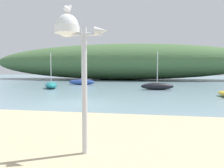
# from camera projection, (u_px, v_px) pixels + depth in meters

# --- Properties ---
(ground_plane) EXTENTS (120.00, 120.00, 0.00)m
(ground_plane) POSITION_uv_depth(u_px,v_px,m) (75.00, 104.00, 13.56)
(ground_plane) COLOR #7A99A8
(distant_hill) EXTENTS (51.87, 13.40, 6.85)m
(distant_hill) POSITION_uv_depth(u_px,v_px,m) (120.00, 62.00, 43.57)
(distant_hill) COLOR #476B3D
(distant_hill) RESTS_ON ground
(mast_structure) EXTENTS (1.20, 0.55, 3.12)m
(mast_structure) POSITION_uv_depth(u_px,v_px,m) (72.00, 38.00, 4.96)
(mast_structure) COLOR silver
(mast_structure) RESTS_ON beach_sand
(seagull_on_radar) EXTENTS (0.17, 0.30, 0.22)m
(seagull_on_radar) POSITION_uv_depth(u_px,v_px,m) (67.00, 8.00, 4.95)
(seagull_on_radar) COLOR orange
(seagull_on_radar) RESTS_ON mast_structure
(sailboat_centre_water) EXTENTS (3.52, 1.10, 3.32)m
(sailboat_centre_water) POSITION_uv_depth(u_px,v_px,m) (82.00, 82.00, 29.34)
(sailboat_centre_water) COLOR #2D4C9E
(sailboat_centre_water) RESTS_ON ground
(sailboat_by_sandbar) EXTENTS (2.56, 3.48, 3.78)m
(sailboat_by_sandbar) POSITION_uv_depth(u_px,v_px,m) (51.00, 85.00, 23.99)
(sailboat_by_sandbar) COLOR teal
(sailboat_by_sandbar) RESTS_ON ground
(sailboat_east_reach) EXTENTS (3.35, 1.39, 3.85)m
(sailboat_east_reach) POSITION_uv_depth(u_px,v_px,m) (157.00, 86.00, 22.40)
(sailboat_east_reach) COLOR black
(sailboat_east_reach) RESTS_ON ground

